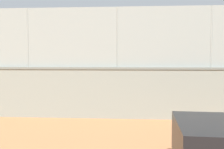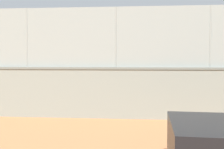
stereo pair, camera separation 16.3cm
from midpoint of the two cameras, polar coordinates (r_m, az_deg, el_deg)
ground_plane at (r=20.91m, az=0.02°, el=-2.62°), size 260.00×260.00×0.00m
perimeter_wall at (r=9.77m, az=0.62°, el=-3.81°), size 33.46×1.40×1.85m
fence_panel_on_wall at (r=9.73m, az=0.63°, el=7.90°), size 32.85×1.11×2.15m
player_at_service_line at (r=13.35m, az=12.12°, el=-2.14°), size 0.97×0.87×1.53m
player_near_wall_returning at (r=20.88m, az=5.57°, el=0.15°), size 0.80×1.29×1.71m
player_foreground_swinging at (r=14.40m, az=-20.82°, el=-1.58°), size 0.98×0.68×1.66m
sports_ball at (r=11.68m, az=9.92°, el=-6.77°), size 0.22×0.22×0.22m
courtside_bench at (r=11.62m, az=1.66°, el=-5.03°), size 1.61×0.43×0.87m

